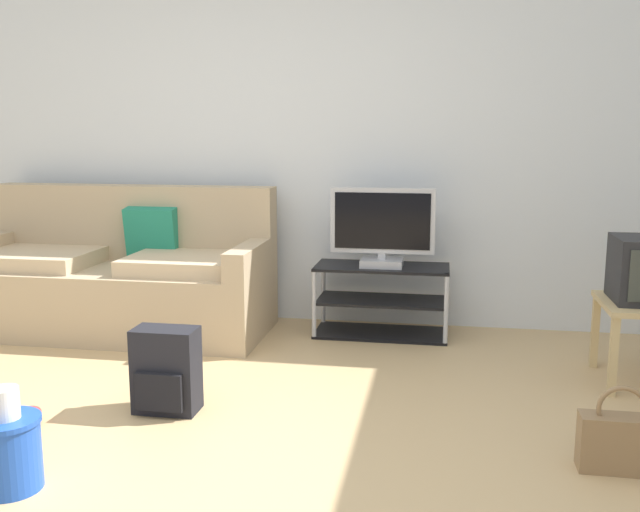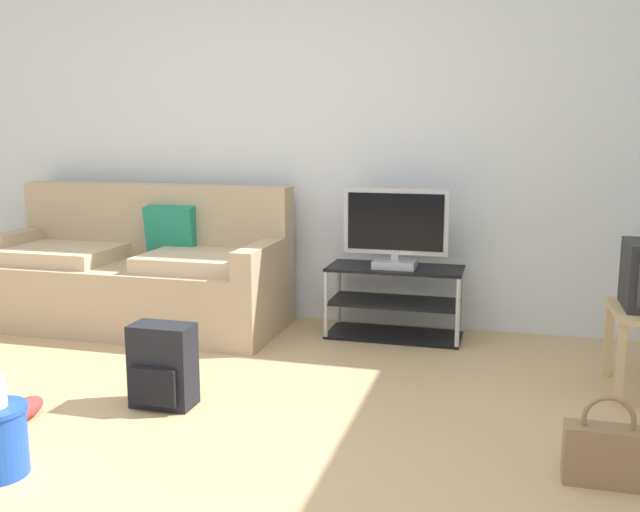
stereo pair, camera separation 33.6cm
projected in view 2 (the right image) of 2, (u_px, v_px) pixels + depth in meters
The scene contains 8 objects.
ground_plane at pixel (153, 467), 2.93m from camera, with size 9.00×9.80×0.02m, color tan.
wall_back at pixel (313, 131), 5.02m from camera, with size 9.00×0.10×2.70m, color silver.
couch at pixel (139, 275), 4.98m from camera, with size 2.05×0.86×0.97m.
tv_stand at pixel (395, 302), 4.71m from camera, with size 0.88×0.40×0.47m.
flat_tv at pixel (396, 229), 4.60m from camera, with size 0.68×0.22×0.52m.
backpack at pixel (163, 366), 3.52m from camera, with size 0.31×0.25×0.42m.
handbag at pixel (606, 453), 2.75m from camera, with size 0.32×0.12×0.36m.
sneakers_pair at pixel (3, 408), 3.41m from camera, with size 0.39×0.31×0.09m.
Camera 2 is at (1.38, -2.45, 1.36)m, focal length 39.94 mm.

